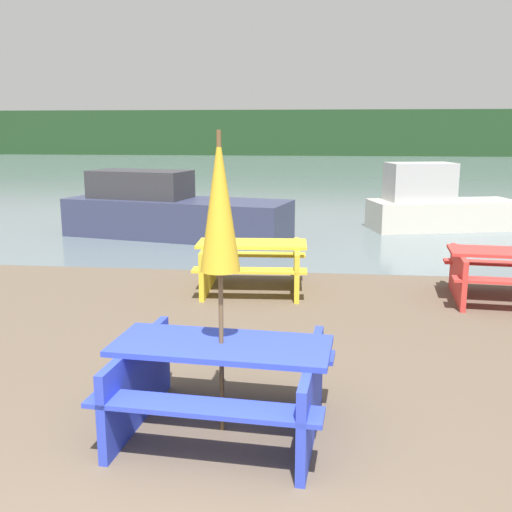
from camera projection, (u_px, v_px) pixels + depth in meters
The scene contains 8 objects.
water at pixel (308, 171), 34.37m from camera, with size 60.00×50.00×0.00m.
far_treeline at pixel (314, 133), 53.40m from camera, with size 80.00×1.60×4.00m.
picnic_table_blue at pixel (222, 377), 4.71m from camera, with size 1.80×1.51×0.73m.
picnic_table_red at pixel (509, 271), 8.28m from camera, with size 1.72×1.52×0.72m.
picnic_table_yellow at pixel (252, 261), 8.85m from camera, with size 1.67×1.46×0.73m.
umbrella_gold at pixel (220, 205), 4.42m from camera, with size 0.30×0.30×2.36m.
boat at pixel (171, 212), 13.28m from camera, with size 5.19×2.60×1.45m.
boat_second at pixel (436, 205), 14.26m from camera, with size 3.66×2.05×1.58m.
Camera 1 is at (0.79, -2.38, 2.36)m, focal length 42.00 mm.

